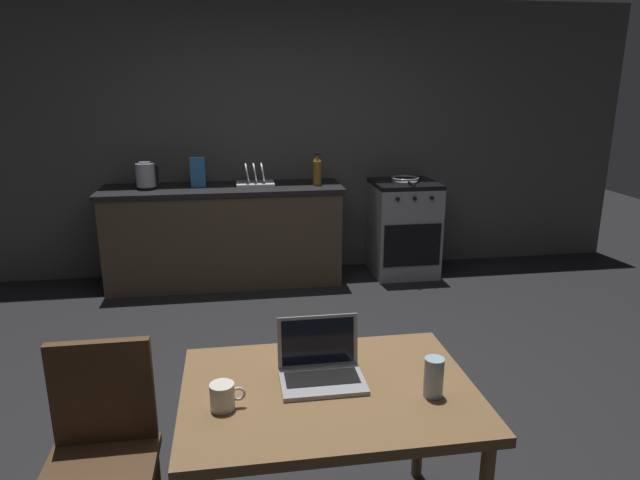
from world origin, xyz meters
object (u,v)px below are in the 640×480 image
at_px(dining_table, 329,405).
at_px(bottle, 317,170).
at_px(frying_pan, 405,179).
at_px(drinking_glass, 434,377).
at_px(laptop, 321,368).
at_px(stove_oven, 403,228).
at_px(electric_kettle, 146,176).
at_px(cereal_box, 198,172).
at_px(chair, 101,447).
at_px(dish_rack, 255,181).
at_px(coffee_mug, 223,396).

height_order(dining_table, bottle, bottle).
bearing_deg(dining_table, frying_pan, 68.17).
distance_m(dining_table, drinking_glass, 0.41).
distance_m(laptop, bottle, 3.17).
bearing_deg(bottle, stove_oven, 3.20).
height_order(electric_kettle, cereal_box, cereal_box).
xyz_separation_m(chair, bottle, (1.29, 3.14, 0.53)).
height_order(chair, drinking_glass, chair).
relative_size(dining_table, chair, 1.23).
height_order(bottle, dish_rack, bottle).
bearing_deg(laptop, electric_kettle, 104.62).
relative_size(stove_oven, laptop, 2.83).
distance_m(electric_kettle, drinking_glass, 3.66).
xyz_separation_m(stove_oven, drinking_glass, (-0.92, -3.35, 0.34)).
height_order(chair, frying_pan, frying_pan).
xyz_separation_m(laptop, dish_rack, (-0.10, 3.17, 0.19)).
bearing_deg(coffee_mug, stove_oven, 63.09).
bearing_deg(cereal_box, coffee_mug, -85.90).
bearing_deg(dish_rack, electric_kettle, 180.00).
bearing_deg(frying_pan, dining_table, -111.83).
bearing_deg(stove_oven, electric_kettle, 179.94).
height_order(drinking_glass, cereal_box, cereal_box).
bearing_deg(coffee_mug, laptop, 21.65).
xyz_separation_m(chair, laptop, (0.83, 0.02, 0.24)).
bearing_deg(drinking_glass, cereal_box, 106.49).
distance_m(stove_oven, coffee_mug, 3.73).
height_order(frying_pan, dish_rack, dish_rack).
bearing_deg(laptop, frying_pan, 63.56).
height_order(laptop, bottle, bottle).
distance_m(dining_table, cereal_box, 3.34).
relative_size(drinking_glass, cereal_box, 0.56).
distance_m(chair, bottle, 3.44).
distance_m(frying_pan, dish_rack, 1.41).
bearing_deg(coffee_mug, drinking_glass, -2.53).
relative_size(chair, cereal_box, 3.33).
distance_m(electric_kettle, frying_pan, 2.37).
distance_m(bottle, coffee_mug, 3.38).
distance_m(bottle, drinking_glass, 3.31).
relative_size(laptop, cereal_box, 1.19).
height_order(stove_oven, laptop, laptop).
relative_size(chair, laptop, 2.80).
bearing_deg(electric_kettle, frying_pan, -0.68).
bearing_deg(cereal_box, electric_kettle, -177.46).
height_order(coffee_mug, drinking_glass, drinking_glass).
xyz_separation_m(coffee_mug, drinking_glass, (0.76, -0.03, 0.03)).
xyz_separation_m(drinking_glass, cereal_box, (-1.00, 3.37, 0.25)).
relative_size(dining_table, dish_rack, 3.24).
height_order(stove_oven, drinking_glass, stove_oven).
height_order(stove_oven, electric_kettle, electric_kettle).
bearing_deg(electric_kettle, chair, -85.87).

